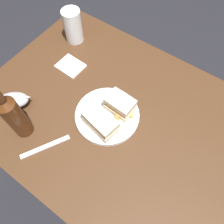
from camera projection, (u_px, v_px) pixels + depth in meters
The scene contains 14 objects.
ground_plane at pixel (115, 166), 1.49m from camera, with size 6.00×6.00×0.00m, color black.
dining_table at pixel (115, 147), 1.17m from camera, with size 1.09×0.79×0.72m, color #422816.
plate at pixel (107, 115), 0.85m from camera, with size 0.24×0.24×0.02m, color white.
sandwich_half_left at pixel (101, 122), 0.79m from camera, with size 0.13×0.09×0.07m.
sandwich_half_right at pixel (121, 105), 0.82m from camera, with size 0.10×0.08×0.07m.
potato_wedge_front at pixel (111, 122), 0.82m from camera, with size 0.04×0.02×0.02m, color #B77F33.
potato_wedge_middle at pixel (125, 115), 0.83m from camera, with size 0.06×0.02×0.02m, color gold.
potato_wedge_back at pixel (116, 120), 0.82m from camera, with size 0.04×0.02×0.02m, color #AD702D.
potato_wedge_left_edge at pixel (111, 124), 0.82m from camera, with size 0.05×0.02×0.01m, color #B77F33.
pint_glass at pixel (73, 28), 1.00m from camera, with size 0.08×0.08×0.15m.
gravy_boat at pixel (13, 101), 0.85m from camera, with size 0.13×0.13×0.06m.
cider_bottle at pixel (14, 115), 0.73m from camera, with size 0.06×0.06×0.28m.
napkin at pixel (71, 66), 0.97m from camera, with size 0.11×0.09×0.01m, color white.
fork at pixel (45, 147), 0.79m from camera, with size 0.18×0.02×0.01m, color silver.
Camera 1 is at (0.22, -0.34, 1.48)m, focal length 36.03 mm.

